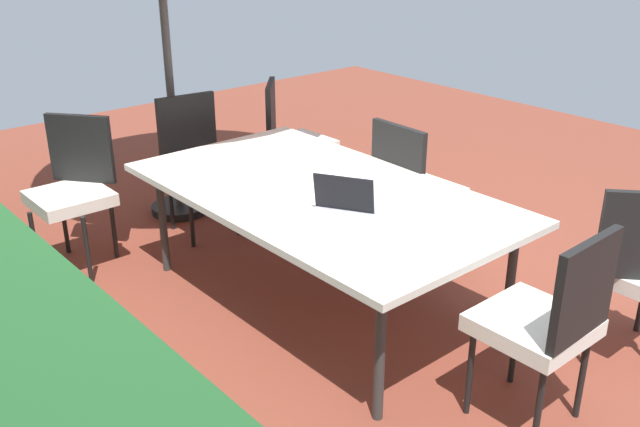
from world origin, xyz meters
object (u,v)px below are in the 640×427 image
Objects in this scene: chair_northeast at (73,186)px; cup at (269,162)px; dining_table at (320,196)px; laptop at (348,201)px; chair_south at (413,186)px; chair_southwest at (631,260)px; chair_east at (197,158)px; chair_southeast at (290,137)px; chair_west at (547,318)px.

chair_northeast is 1.30m from cup.
laptop reaches higher than dining_table.
chair_southwest is at bearing -176.01° from chair_south.
chair_east is 0.94m from cup.
chair_southwest is at bearing -66.93° from chair_east.
cup is (1.91, 0.85, 0.22)m from chair_southwest.
chair_southeast is (-0.08, -1.72, 0.00)m from chair_northeast.
chair_southwest is at bearing -170.43° from laptop.
dining_table is 2.31× the size of chair_west.
cup is (0.48, 0.00, 0.08)m from dining_table.
chair_south is 0.95m from laptop.
chair_west is at bearing 154.85° from chair_south.
chair_east is at bearing 30.69° from chair_south.
laptop is (1.12, 0.92, 0.22)m from chair_southwest.
chair_southeast is at bearing -41.99° from chair_southwest.
chair_south is 1.57m from chair_east.
cup is at bearing 0.39° from dining_table.
chair_northeast and chair_west have the same top height.
dining_table is 0.33m from laptop.
chair_northeast is (1.44, 0.86, -0.14)m from dining_table.
chair_southwest is 0.81m from chair_west.
chair_southeast reaches higher than laptop.
chair_south is at bearing -54.18° from chair_east.
chair_west reaches higher than dining_table.
chair_southwest and chair_west have the same top height.
chair_northeast is 12.06× the size of cup.
cup is (0.79, -0.07, -0.01)m from laptop.
dining_table is 0.48m from cup.
chair_southeast is at bearing -44.47° from cup.
laptop is (-1.70, 0.11, 0.22)m from chair_east.
chair_southwest is 2.79m from chair_southeast.
cup is at bearing 177.08° from chair_southeast.
chair_south and chair_southwest have the same top height.
dining_table is 1.62m from chair_southeast.
dining_table is 2.31× the size of chair_southeast.
dining_table is 1.68m from chair_northeast.
chair_northeast is (1.43, 1.66, 0.00)m from chair_south.
chair_west is 2.45× the size of laptop.
chair_southwest is 2.10m from cup.
chair_west is 2.86m from chair_east.
chair_northeast is 1.00× the size of chair_southeast.
chair_southwest is 1.00× the size of chair_east.
chair_south reaches higher than cup.
chair_east reaches higher than cup.
chair_south is 1.35m from chair_southeast.
chair_south is 12.06× the size of cup.
chair_west is (-1.46, -0.04, -0.14)m from dining_table.
chair_southwest is 2.45× the size of laptop.
chair_northeast is at bearing 41.67° from cup.
cup is (0.47, 0.80, 0.22)m from chair_south.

